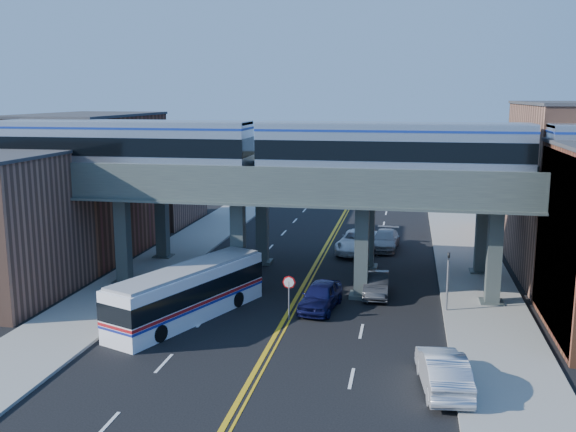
# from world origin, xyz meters

# --- Properties ---
(ground) EXTENTS (120.00, 120.00, 0.00)m
(ground) POSITION_xyz_m (0.00, 0.00, 0.00)
(ground) COLOR black
(ground) RESTS_ON ground
(sidewalk_west) EXTENTS (5.00, 70.00, 0.16)m
(sidewalk_west) POSITION_xyz_m (-11.50, 10.00, 0.08)
(sidewalk_west) COLOR gray
(sidewalk_west) RESTS_ON ground
(sidewalk_east) EXTENTS (5.00, 70.00, 0.16)m
(sidewalk_east) POSITION_xyz_m (11.50, 10.00, 0.08)
(sidewalk_east) COLOR gray
(sidewalk_east) RESTS_ON ground
(building_west_b) EXTENTS (8.00, 14.00, 11.00)m
(building_west_b) POSITION_xyz_m (-18.50, 16.00, 5.50)
(building_west_b) COLOR brown
(building_west_b) RESTS_ON ground
(building_west_c) EXTENTS (8.00, 10.00, 8.00)m
(building_west_c) POSITION_xyz_m (-18.50, 29.00, 4.00)
(building_west_c) COLOR #865A45
(building_west_c) RESTS_ON ground
(building_east_c) EXTENTS (8.00, 10.00, 9.00)m
(building_east_c) POSITION_xyz_m (18.50, 29.00, 4.50)
(building_east_c) COLOR brown
(building_east_c) RESTS_ON ground
(mural_panel) EXTENTS (0.10, 9.50, 9.50)m
(mural_panel) POSITION_xyz_m (14.55, 4.00, 4.75)
(mural_panel) COLOR teal
(mural_panel) RESTS_ON ground
(elevated_viaduct_near) EXTENTS (52.00, 3.60, 7.40)m
(elevated_viaduct_near) POSITION_xyz_m (0.00, 8.00, 6.47)
(elevated_viaduct_near) COLOR #434E4B
(elevated_viaduct_near) RESTS_ON ground
(elevated_viaduct_far) EXTENTS (52.00, 3.60, 7.40)m
(elevated_viaduct_far) POSITION_xyz_m (0.00, 15.00, 6.47)
(elevated_viaduct_far) COLOR #434E4B
(elevated_viaduct_far) RESTS_ON ground
(transit_train) EXTENTS (50.48, 3.17, 3.70)m
(transit_train) POSITION_xyz_m (5.68, 8.00, 9.40)
(transit_train) COLOR black
(transit_train) RESTS_ON elevated_viaduct_near
(stop_sign) EXTENTS (0.76, 0.09, 2.63)m
(stop_sign) POSITION_xyz_m (0.30, 3.00, 1.76)
(stop_sign) COLOR slate
(stop_sign) RESTS_ON ground
(traffic_signal) EXTENTS (0.15, 0.18, 4.10)m
(traffic_signal) POSITION_xyz_m (9.20, 6.00, 2.30)
(traffic_signal) COLOR slate
(traffic_signal) RESTS_ON ground
(transit_bus) EXTENTS (6.48, 11.30, 2.88)m
(transit_bus) POSITION_xyz_m (-5.42, 2.27, 1.48)
(transit_bus) COLOR white
(transit_bus) RESTS_ON ground
(car_lane_a) EXTENTS (2.51, 5.02, 1.64)m
(car_lane_a) POSITION_xyz_m (1.80, 5.28, 0.82)
(car_lane_a) COLOR #111340
(car_lane_a) RESTS_ON ground
(car_lane_b) EXTENTS (1.64, 4.48, 1.47)m
(car_lane_b) POSITION_xyz_m (4.94, 8.57, 0.73)
(car_lane_b) COLOR #2A2A2C
(car_lane_b) RESTS_ON ground
(car_lane_c) EXTENTS (3.53, 6.52, 1.74)m
(car_lane_c) POSITION_xyz_m (2.85, 19.97, 0.87)
(car_lane_c) COLOR white
(car_lane_c) RESTS_ON ground
(car_lane_d) EXTENTS (2.54, 5.43, 1.53)m
(car_lane_d) POSITION_xyz_m (5.00, 21.37, 0.77)
(car_lane_d) COLOR #99989C
(car_lane_d) RESTS_ON ground
(car_parked_curb) EXTENTS (2.42, 5.38, 1.71)m
(car_parked_curb) POSITION_xyz_m (8.50, -4.33, 0.86)
(car_parked_curb) COLOR #B6B6BB
(car_parked_curb) RESTS_ON ground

